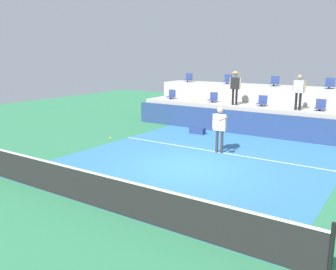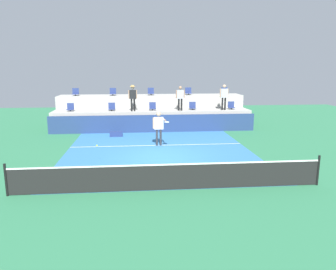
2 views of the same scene
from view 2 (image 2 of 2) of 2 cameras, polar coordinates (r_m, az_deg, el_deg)
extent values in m
plane|color=#2D754C|center=(14.80, -1.34, -4.02)|extent=(40.00, 40.00, 0.00)
cube|color=teal|center=(15.77, -1.60, -3.02)|extent=(9.00, 10.00, 0.01)
cube|color=white|center=(17.12, -1.92, -1.82)|extent=(9.00, 0.06, 0.00)
cylinder|color=black|center=(11.58, -26.59, -7.08)|extent=(0.08, 0.08, 1.07)
cylinder|color=black|center=(12.45, 24.87, -5.66)|extent=(0.08, 0.08, 1.07)
cube|color=black|center=(10.86, 0.18, -7.42)|extent=(10.40, 0.01, 0.87)
cube|color=white|center=(10.73, 0.18, -5.22)|extent=(10.40, 0.02, 0.05)
cube|color=navy|center=(20.53, -2.55, 2.01)|extent=(13.00, 0.16, 1.10)
cube|color=#ADAAA3|center=(21.80, -2.73, 2.78)|extent=(13.00, 1.80, 1.25)
cube|color=#ADAAA3|center=(23.52, -2.95, 4.49)|extent=(13.00, 1.80, 2.10)
cylinder|color=#2D2D33|center=(21.96, -16.80, 4.14)|extent=(0.08, 0.08, 0.10)
cube|color=navy|center=(21.96, -16.81, 4.32)|extent=(0.44, 0.40, 0.04)
cube|color=navy|center=(22.11, -16.75, 4.92)|extent=(0.44, 0.04, 0.38)
cylinder|color=#2D2D33|center=(21.60, -9.86, 4.34)|extent=(0.08, 0.08, 0.10)
cube|color=navy|center=(21.59, -9.87, 4.53)|extent=(0.44, 0.40, 0.04)
cube|color=navy|center=(21.74, -9.85, 5.14)|extent=(0.44, 0.04, 0.38)
cylinder|color=#2D2D33|center=(21.56, -2.71, 4.49)|extent=(0.08, 0.08, 0.10)
cube|color=navy|center=(21.55, -2.71, 4.68)|extent=(0.44, 0.40, 0.04)
cube|color=navy|center=(21.70, -2.74, 5.28)|extent=(0.44, 0.04, 0.38)
cylinder|color=#2D2D33|center=(21.85, 4.38, 4.57)|extent=(0.08, 0.08, 0.10)
cube|color=navy|center=(21.84, 4.38, 4.75)|extent=(0.44, 0.40, 0.04)
cube|color=navy|center=(21.99, 4.31, 5.35)|extent=(0.44, 0.04, 0.38)
cylinder|color=#2D2D33|center=(22.45, 11.11, 4.58)|extent=(0.08, 0.08, 0.10)
cube|color=navy|center=(22.44, 11.12, 4.75)|extent=(0.44, 0.40, 0.04)
cube|color=navy|center=(22.59, 11.01, 5.34)|extent=(0.44, 0.04, 0.38)
cylinder|color=#2D2D33|center=(23.63, -15.96, 6.77)|extent=(0.08, 0.08, 0.10)
cube|color=navy|center=(23.62, -15.97, 6.94)|extent=(0.44, 0.40, 0.04)
cube|color=navy|center=(23.78, -15.92, 7.48)|extent=(0.44, 0.04, 0.38)
cylinder|color=#2D2D33|center=(23.30, -9.67, 6.99)|extent=(0.08, 0.08, 0.10)
cube|color=navy|center=(23.29, -9.67, 7.16)|extent=(0.44, 0.40, 0.04)
cube|color=navy|center=(23.46, -9.66, 7.70)|extent=(0.44, 0.04, 0.38)
cylinder|color=#2D2D33|center=(23.26, -3.01, 7.13)|extent=(0.08, 0.08, 0.10)
cube|color=navy|center=(23.25, -3.01, 7.30)|extent=(0.44, 0.40, 0.04)
cube|color=navy|center=(23.41, -3.04, 7.85)|extent=(0.44, 0.04, 0.38)
cylinder|color=#2D2D33|center=(23.53, 3.64, 7.17)|extent=(0.08, 0.08, 0.10)
cube|color=navy|center=(23.52, 3.64, 7.34)|extent=(0.44, 0.40, 0.04)
cube|color=navy|center=(23.68, 3.58, 7.88)|extent=(0.44, 0.04, 0.38)
cylinder|color=#2D2D33|center=(24.09, 9.97, 7.13)|extent=(0.08, 0.08, 0.10)
cube|color=navy|center=(24.08, 9.98, 7.29)|extent=(0.44, 0.40, 0.04)
cube|color=navy|center=(24.24, 9.89, 7.82)|extent=(0.44, 0.04, 0.38)
cylinder|color=#2D2D33|center=(17.00, -1.98, -0.42)|extent=(0.12, 0.12, 0.88)
cylinder|color=#2D2D33|center=(17.02, -1.30, -0.40)|extent=(0.12, 0.12, 0.88)
cube|color=white|center=(16.87, -1.65, 2.09)|extent=(0.49, 0.21, 0.62)
sphere|color=tan|center=(16.79, -1.66, 3.70)|extent=(0.25, 0.25, 0.24)
cylinder|color=tan|center=(16.83, -2.58, 2.12)|extent=(0.07, 0.07, 0.59)
cylinder|color=tan|center=(16.60, -0.59, 2.67)|extent=(0.11, 0.56, 0.07)
cylinder|color=black|center=(16.23, -0.39, 2.47)|extent=(0.05, 0.26, 0.04)
ellipsoid|color=silver|center=(15.95, -0.24, 2.31)|extent=(0.28, 0.34, 0.03)
cylinder|color=black|center=(21.19, -6.42, 5.25)|extent=(0.12, 0.12, 0.80)
cylinder|color=black|center=(21.20, -5.93, 5.27)|extent=(0.12, 0.12, 0.80)
cube|color=black|center=(21.13, -6.22, 7.09)|extent=(0.45, 0.22, 0.56)
sphere|color=tan|center=(21.10, -6.24, 8.27)|extent=(0.24, 0.24, 0.22)
cylinder|color=tan|center=(21.11, -6.90, 7.12)|extent=(0.08, 0.08, 0.53)
cylinder|color=tan|center=(21.15, -5.54, 7.16)|extent=(0.08, 0.08, 0.53)
cylinder|color=tan|center=(21.09, -6.25, 8.47)|extent=(0.43, 0.43, 0.01)
cylinder|color=tan|center=(21.09, -6.25, 8.59)|extent=(0.25, 0.25, 0.09)
cylinder|color=black|center=(21.37, 1.91, 5.36)|extent=(0.12, 0.12, 0.79)
cylinder|color=black|center=(21.38, 2.40, 5.36)|extent=(0.12, 0.12, 0.79)
cube|color=#B2B2B7|center=(21.31, 2.17, 7.16)|extent=(0.44, 0.21, 0.56)
sphere|color=#A87A5B|center=(21.28, 2.18, 8.30)|extent=(0.23, 0.23, 0.21)
cylinder|color=#A87A5B|center=(21.30, 1.50, 7.20)|extent=(0.07, 0.07, 0.52)
cylinder|color=#A87A5B|center=(21.33, 2.84, 7.20)|extent=(0.07, 0.07, 0.52)
cylinder|color=black|center=(21.92, 9.53, 5.42)|extent=(0.12, 0.12, 0.83)
cylinder|color=black|center=(21.98, 10.00, 5.42)|extent=(0.12, 0.12, 0.83)
cube|color=#B2B2B7|center=(21.89, 9.83, 7.26)|extent=(0.46, 0.21, 0.59)
sphere|color=tan|center=(21.86, 9.87, 8.44)|extent=(0.24, 0.24, 0.22)
cylinder|color=tan|center=(21.80, 9.18, 7.31)|extent=(0.07, 0.07, 0.55)
cylinder|color=tan|center=(21.97, 10.48, 7.30)|extent=(0.07, 0.07, 0.55)
sphere|color=#CCE033|center=(14.01, -12.39, -1.81)|extent=(0.07, 0.07, 0.07)
cube|color=navy|center=(19.51, -9.09, 0.16)|extent=(0.76, 0.28, 0.30)
camera|label=1|loc=(8.17, 53.10, 4.86)|focal=38.47mm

